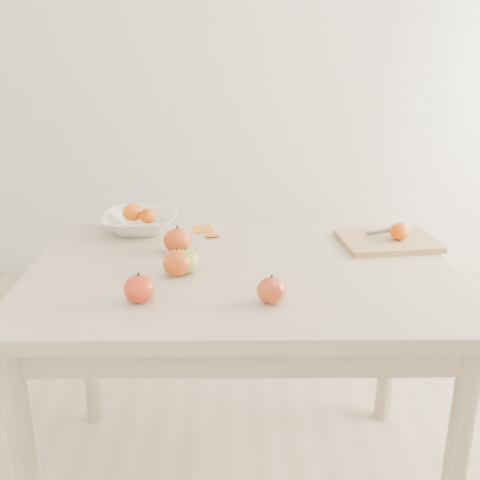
{
  "coord_description": "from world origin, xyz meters",
  "views": [
    {
      "loc": [
        -0.01,
        -1.56,
        1.41
      ],
      "look_at": [
        0.0,
        0.05,
        0.82
      ],
      "focal_mm": 45.0,
      "sensor_mm": 36.0,
      "label": 1
    }
  ],
  "objects": [
    {
      "name": "cutting_board",
      "position": [
        0.47,
        0.2,
        0.76
      ],
      "size": [
        0.32,
        0.25,
        0.02
      ],
      "primitive_type": "cube",
      "rotation": [
        0.0,
        0.0,
        0.13
      ],
      "color": "tan",
      "rests_on": "table"
    },
    {
      "name": "apple_green",
      "position": [
        -0.15,
        -0.02,
        0.78
      ],
      "size": [
        0.08,
        0.08,
        0.07
      ],
      "primitive_type": "ellipsoid",
      "color": "olive",
      "rests_on": "table"
    },
    {
      "name": "orange_peel_b",
      "position": [
        -0.09,
        0.27,
        0.75
      ],
      "size": [
        0.05,
        0.04,
        0.01
      ],
      "primitive_type": "cube",
      "rotation": [
        -0.14,
        0.0,
        0.14
      ],
      "color": "#CF5B0E",
      "rests_on": "table"
    },
    {
      "name": "table",
      "position": [
        0.0,
        0.0,
        0.65
      ],
      "size": [
        1.2,
        0.8,
        0.75
      ],
      "color": "beige",
      "rests_on": "ground"
    },
    {
      "name": "apple_red_e",
      "position": [
        0.08,
        -0.21,
        0.78
      ],
      "size": [
        0.07,
        0.07,
        0.07
      ],
      "primitive_type": "ellipsoid",
      "color": "maroon",
      "rests_on": "table"
    },
    {
      "name": "fruit_bowl",
      "position": [
        -0.33,
        0.33,
        0.78
      ],
      "size": [
        0.25,
        0.25,
        0.06
      ],
      "primitive_type": "imported",
      "color": "white",
      "rests_on": "table"
    },
    {
      "name": "board_tangerine",
      "position": [
        0.5,
        0.19,
        0.8
      ],
      "size": [
        0.06,
        0.06,
        0.05
      ],
      "primitive_type": "ellipsoid",
      "color": "#CA5207",
      "rests_on": "cutting_board"
    },
    {
      "name": "bowl_tangerine_near",
      "position": [
        -0.35,
        0.34,
        0.81
      ],
      "size": [
        0.07,
        0.07,
        0.06
      ],
      "primitive_type": "ellipsoid",
      "color": "#DF4607",
      "rests_on": "fruit_bowl"
    },
    {
      "name": "bowl_tangerine_far",
      "position": [
        -0.3,
        0.32,
        0.81
      ],
      "size": [
        0.06,
        0.06,
        0.05
      ],
      "primitive_type": "ellipsoid",
      "color": "#E55008",
      "rests_on": "fruit_bowl"
    },
    {
      "name": "paring_knife",
      "position": [
        0.51,
        0.27,
        0.78
      ],
      "size": [
        0.16,
        0.08,
        0.01
      ],
      "color": "silver",
      "rests_on": "cutting_board"
    },
    {
      "name": "orange_peel_a",
      "position": [
        -0.12,
        0.33,
        0.75
      ],
      "size": [
        0.07,
        0.06,
        0.01
      ],
      "primitive_type": "cube",
      "rotation": [
        0.21,
        0.0,
        0.21
      ],
      "color": "orange",
      "rests_on": "table"
    },
    {
      "name": "apple_red_b",
      "position": [
        -0.17,
        -0.04,
        0.79
      ],
      "size": [
        0.08,
        0.08,
        0.07
      ],
      "primitive_type": "ellipsoid",
      "color": "#971A08",
      "rests_on": "table"
    },
    {
      "name": "apple_red_a",
      "position": [
        -0.19,
        0.13,
        0.79
      ],
      "size": [
        0.09,
        0.09,
        0.08
      ],
      "primitive_type": "ellipsoid",
      "color": "#A01B0F",
      "rests_on": "table"
    },
    {
      "name": "apple_red_c",
      "position": [
        -0.25,
        -0.2,
        0.79
      ],
      "size": [
        0.08,
        0.08,
        0.07
      ],
      "primitive_type": "ellipsoid",
      "color": "maroon",
      "rests_on": "table"
    }
  ]
}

